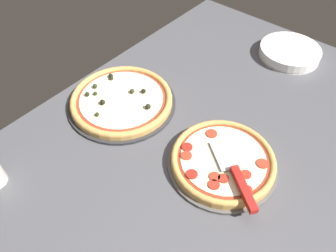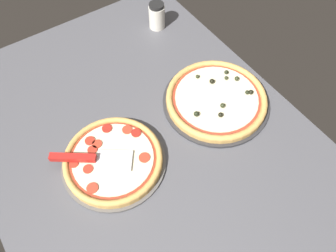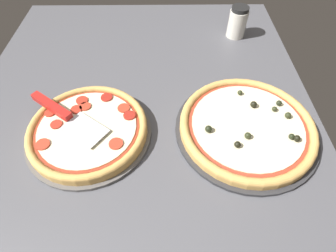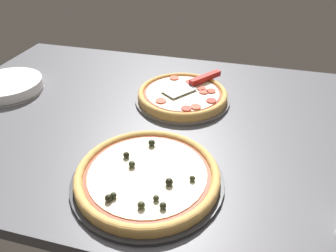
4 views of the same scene
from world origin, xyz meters
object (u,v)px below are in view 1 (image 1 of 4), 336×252
Objects in this scene: pizza_front at (223,160)px; pizza_back at (121,99)px; plate_stack at (290,52)px; serving_spatula at (239,180)px.

pizza_back is (-0.79, 42.18, -0.24)cm from pizza_front.
plate_stack is at bearing 8.57° from pizza_front.
serving_spatula is at bearing -94.10° from pizza_back.
serving_spatula is 70.55cm from plate_stack.
plate_stack is at bearing -26.73° from pizza_back.
pizza_back is at bearing 153.27° from plate_stack.
pizza_front is at bearing 61.17° from serving_spatula.
pizza_front is at bearing -171.43° from plate_stack.
pizza_front is 1.27× the size of plate_stack.
serving_spatula is at bearing -165.55° from plate_stack.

